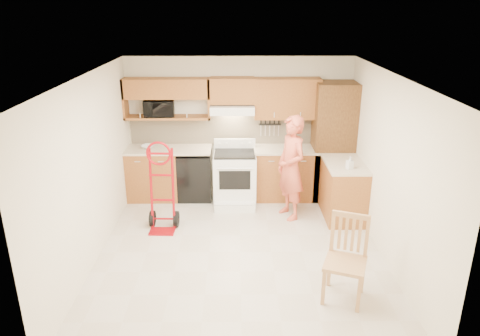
{
  "coord_description": "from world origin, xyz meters",
  "views": [
    {
      "loc": [
        -0.05,
        -5.61,
        3.36
      ],
      "look_at": [
        0.0,
        0.5,
        1.1
      ],
      "focal_mm": 33.57,
      "sensor_mm": 36.0,
      "label": 1
    }
  ],
  "objects_px": {
    "person": "(291,168)",
    "hand_truck": "(161,191)",
    "range": "(235,174)",
    "microwave": "(159,108)",
    "dining_chair": "(345,261)"
  },
  "relations": [
    {
      "from": "microwave",
      "to": "person",
      "type": "distance_m",
      "value": 2.54
    },
    {
      "from": "microwave",
      "to": "range",
      "type": "distance_m",
      "value": 1.76
    },
    {
      "from": "hand_truck",
      "to": "dining_chair",
      "type": "xyz_separation_m",
      "value": [
        2.43,
        -1.77,
        -0.13
      ]
    },
    {
      "from": "range",
      "to": "hand_truck",
      "type": "relative_size",
      "value": 0.83
    },
    {
      "from": "microwave",
      "to": "range",
      "type": "bearing_deg",
      "value": -21.81
    },
    {
      "from": "microwave",
      "to": "hand_truck",
      "type": "height_order",
      "value": "microwave"
    },
    {
      "from": "range",
      "to": "dining_chair",
      "type": "distance_m",
      "value": 3.06
    },
    {
      "from": "range",
      "to": "person",
      "type": "distance_m",
      "value": 1.11
    },
    {
      "from": "dining_chair",
      "to": "hand_truck",
      "type": "bearing_deg",
      "value": 164.61
    },
    {
      "from": "hand_truck",
      "to": "dining_chair",
      "type": "relative_size",
      "value": 1.25
    },
    {
      "from": "person",
      "to": "range",
      "type": "bearing_deg",
      "value": -144.96
    },
    {
      "from": "person",
      "to": "hand_truck",
      "type": "xyz_separation_m",
      "value": [
        -2.03,
        -0.45,
        -0.21
      ]
    },
    {
      "from": "hand_truck",
      "to": "person",
      "type": "bearing_deg",
      "value": 14.83
    },
    {
      "from": "range",
      "to": "microwave",
      "type": "bearing_deg",
      "value": 163.39
    },
    {
      "from": "microwave",
      "to": "range",
      "type": "relative_size",
      "value": 0.48
    }
  ]
}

